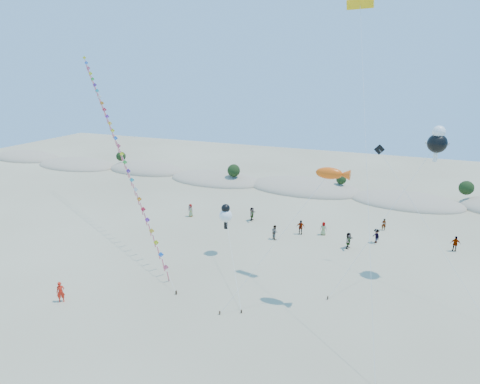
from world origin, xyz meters
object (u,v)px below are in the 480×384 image
fish_kite (333,174)px  flyer_foreground (61,292)px  parafoil_kite (360,11)px  kite_train (116,140)px

fish_kite → flyer_foreground: size_ratio=6.41×
fish_kite → flyer_foreground: fish_kite is taller
fish_kite → parafoil_kite: (0.47, 5.63, 12.49)m
parafoil_kite → flyer_foreground: 34.55m
kite_train → parafoil_kite: (28.00, -2.52, 12.86)m
parafoil_kite → flyer_foreground: bearing=-146.0°
fish_kite → flyer_foreground: bearing=-157.2°
kite_train → fish_kite: size_ratio=2.46×
kite_train → parafoil_kite: parafoil_kite is taller
fish_kite → flyer_foreground: 25.04m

